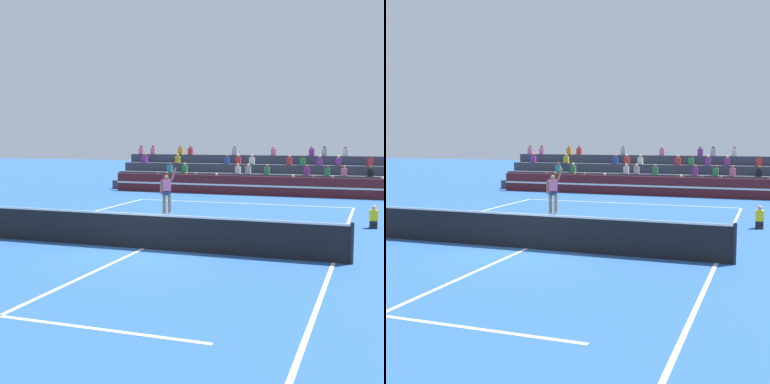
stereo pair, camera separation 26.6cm
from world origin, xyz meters
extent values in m
plane|color=#285699|center=(0.00, 0.00, 0.00)|extent=(120.00, 120.00, 0.00)
cube|color=white|center=(0.00, 11.90, 0.00)|extent=(11.00, 0.10, 0.01)
cube|color=white|center=(5.50, 0.00, 0.00)|extent=(0.10, 23.80, 0.01)
cube|color=white|center=(0.00, 6.43, 0.00)|extent=(8.25, 0.10, 0.01)
cube|color=white|center=(0.00, 0.00, 0.00)|extent=(0.10, 12.85, 0.01)
cylinder|color=black|center=(5.95, 0.00, 0.55)|extent=(0.10, 0.10, 1.10)
cube|color=black|center=(0.00, 0.00, 0.50)|extent=(11.90, 0.02, 1.00)
cube|color=white|center=(0.00, 0.00, 1.03)|extent=(11.90, 0.04, 0.06)
cube|color=#51191E|center=(0.00, 16.04, 0.55)|extent=(18.00, 0.24, 1.10)
cube|color=white|center=(0.00, 15.91, 0.55)|extent=(18.00, 0.02, 0.10)
cube|color=#383D4C|center=(0.00, 17.32, 0.28)|extent=(19.72, 0.95, 0.55)
cube|color=teal|center=(4.07, 17.15, 0.77)|extent=(0.32, 0.22, 0.44)
sphere|color=#9E7051|center=(4.07, 17.15, 1.09)|extent=(0.18, 0.18, 0.18)
cube|color=silver|center=(6.78, 17.15, 0.77)|extent=(0.32, 0.22, 0.44)
sphere|color=beige|center=(6.78, 17.15, 1.09)|extent=(0.18, 0.18, 0.18)
cube|color=black|center=(-6.14, 17.15, 0.77)|extent=(0.32, 0.22, 0.44)
sphere|color=#9E7051|center=(-6.14, 17.15, 1.09)|extent=(0.18, 0.18, 0.18)
cube|color=silver|center=(-6.77, 17.15, 0.77)|extent=(0.32, 0.22, 0.44)
sphere|color=brown|center=(-6.77, 17.15, 1.09)|extent=(0.18, 0.18, 0.18)
cube|color=#B2B2B7|center=(-4.19, 17.15, 0.77)|extent=(0.32, 0.22, 0.44)
sphere|color=brown|center=(-4.19, 17.15, 1.09)|extent=(0.18, 0.18, 0.18)
cube|color=#2D4CA5|center=(2.99, 17.15, 0.77)|extent=(0.32, 0.22, 0.44)
sphere|color=brown|center=(2.99, 17.15, 1.09)|extent=(0.18, 0.18, 0.18)
cube|color=orange|center=(-4.83, 17.15, 0.77)|extent=(0.32, 0.22, 0.44)
sphere|color=brown|center=(-4.83, 17.15, 1.09)|extent=(0.18, 0.18, 0.18)
cube|color=yellow|center=(1.83, 17.15, 0.77)|extent=(0.32, 0.22, 0.44)
sphere|color=beige|center=(1.83, 17.15, 1.09)|extent=(0.18, 0.18, 0.18)
cube|color=teal|center=(-2.86, 17.15, 0.77)|extent=(0.32, 0.22, 0.44)
sphere|color=beige|center=(-2.86, 17.15, 1.09)|extent=(0.18, 0.18, 0.18)
cube|color=#383D4C|center=(0.00, 18.27, 0.55)|extent=(19.72, 0.95, 1.10)
cube|color=teal|center=(-6.33, 18.10, 1.32)|extent=(0.32, 0.22, 0.44)
sphere|color=brown|center=(-6.33, 18.10, 1.64)|extent=(0.18, 0.18, 0.18)
cube|color=#B2B2B7|center=(-1.09, 18.10, 1.32)|extent=(0.32, 0.22, 0.44)
sphere|color=beige|center=(-1.09, 18.10, 1.64)|extent=(0.18, 0.18, 0.18)
cube|color=black|center=(6.11, 18.10, 1.32)|extent=(0.32, 0.22, 0.44)
sphere|color=brown|center=(6.11, 18.10, 1.64)|extent=(0.18, 0.18, 0.18)
cube|color=#338C4C|center=(0.09, 18.10, 1.32)|extent=(0.32, 0.22, 0.44)
sphere|color=#9E7051|center=(0.09, 18.10, 1.64)|extent=(0.18, 0.18, 0.18)
cube|color=pink|center=(4.66, 18.10, 1.32)|extent=(0.32, 0.22, 0.44)
sphere|color=#9E7051|center=(4.66, 18.10, 1.64)|extent=(0.18, 0.18, 0.18)
cube|color=#338C4C|center=(-5.27, 18.10, 1.32)|extent=(0.32, 0.22, 0.44)
sphere|color=beige|center=(-5.27, 18.10, 1.64)|extent=(0.18, 0.18, 0.18)
cube|color=#338C4C|center=(3.69, 18.10, 1.32)|extent=(0.32, 0.22, 0.44)
sphere|color=brown|center=(3.69, 18.10, 1.64)|extent=(0.18, 0.18, 0.18)
cube|color=purple|center=(2.50, 18.10, 1.32)|extent=(0.32, 0.22, 0.44)
sphere|color=brown|center=(2.50, 18.10, 1.64)|extent=(0.18, 0.18, 0.18)
cube|color=silver|center=(-1.74, 18.10, 1.32)|extent=(0.32, 0.22, 0.44)
sphere|color=beige|center=(-1.74, 18.10, 1.64)|extent=(0.18, 0.18, 0.18)
cube|color=#383D4C|center=(0.00, 19.22, 0.83)|extent=(19.72, 0.95, 1.65)
cube|color=red|center=(-1.97, 19.05, 1.87)|extent=(0.32, 0.22, 0.44)
sphere|color=tan|center=(-1.97, 19.05, 2.19)|extent=(0.18, 0.18, 0.18)
cube|color=purple|center=(3.14, 19.05, 1.87)|extent=(0.32, 0.22, 0.44)
sphere|color=beige|center=(3.14, 19.05, 2.19)|extent=(0.18, 0.18, 0.18)
cube|color=yellow|center=(-6.13, 19.05, 1.87)|extent=(0.32, 0.22, 0.44)
sphere|color=tan|center=(-6.13, 19.05, 2.19)|extent=(0.18, 0.18, 0.18)
cube|color=#2D4CA5|center=(-2.72, 19.05, 1.87)|extent=(0.32, 0.22, 0.44)
sphere|color=#9E7051|center=(-2.72, 19.05, 2.19)|extent=(0.18, 0.18, 0.18)
cube|color=#338C4C|center=(2.11, 19.05, 1.87)|extent=(0.32, 0.22, 0.44)
sphere|color=brown|center=(2.11, 19.05, 2.19)|extent=(0.18, 0.18, 0.18)
cube|color=red|center=(1.30, 19.05, 1.87)|extent=(0.32, 0.22, 0.44)
sphere|color=tan|center=(1.30, 19.05, 2.19)|extent=(0.18, 0.18, 0.18)
cube|color=purple|center=(-8.52, 19.05, 1.87)|extent=(0.32, 0.22, 0.44)
sphere|color=brown|center=(-8.52, 19.05, 2.19)|extent=(0.18, 0.18, 0.18)
cube|color=silver|center=(-1.08, 19.05, 1.87)|extent=(0.32, 0.22, 0.44)
sphere|color=tan|center=(-1.08, 19.05, 2.19)|extent=(0.18, 0.18, 0.18)
cube|color=red|center=(6.08, 19.05, 1.87)|extent=(0.32, 0.22, 0.44)
sphere|color=brown|center=(6.08, 19.05, 2.19)|extent=(0.18, 0.18, 0.18)
cube|color=purple|center=(4.26, 19.05, 1.87)|extent=(0.32, 0.22, 0.44)
sphere|color=beige|center=(4.26, 19.05, 2.19)|extent=(0.18, 0.18, 0.18)
cube|color=#383D4C|center=(0.00, 20.17, 1.10)|extent=(19.72, 0.95, 2.20)
cube|color=silver|center=(4.61, 20.00, 2.42)|extent=(0.32, 0.22, 0.44)
sphere|color=#9E7051|center=(4.61, 20.00, 2.74)|extent=(0.18, 0.18, 0.18)
cube|color=pink|center=(-8.31, 20.00, 2.42)|extent=(0.32, 0.22, 0.44)
sphere|color=brown|center=(-8.31, 20.00, 2.74)|extent=(0.18, 0.18, 0.18)
cube|color=red|center=(-5.55, 20.00, 2.42)|extent=(0.32, 0.22, 0.44)
sphere|color=brown|center=(-5.55, 20.00, 2.74)|extent=(0.18, 0.18, 0.18)
cube|color=pink|center=(-9.21, 20.00, 2.42)|extent=(0.32, 0.22, 0.44)
sphere|color=brown|center=(-9.21, 20.00, 2.74)|extent=(0.18, 0.18, 0.18)
cube|color=#B2B2B7|center=(3.34, 20.00, 2.42)|extent=(0.32, 0.22, 0.44)
sphere|color=brown|center=(3.34, 20.00, 2.74)|extent=(0.18, 0.18, 0.18)
cube|color=pink|center=(0.13, 20.00, 2.42)|extent=(0.32, 0.22, 0.44)
sphere|color=tan|center=(0.13, 20.00, 2.74)|extent=(0.18, 0.18, 0.18)
cube|color=#B2B2B7|center=(-2.45, 20.00, 2.42)|extent=(0.32, 0.22, 0.44)
sphere|color=#9E7051|center=(-2.45, 20.00, 2.74)|extent=(0.18, 0.18, 0.18)
cube|color=purple|center=(2.54, 20.00, 2.42)|extent=(0.32, 0.22, 0.44)
sphere|color=#9E7051|center=(2.54, 20.00, 2.74)|extent=(0.18, 0.18, 0.18)
cube|color=orange|center=(-6.28, 20.00, 2.42)|extent=(0.32, 0.22, 0.44)
sphere|color=#9E7051|center=(-6.28, 20.00, 2.74)|extent=(0.18, 0.18, 0.18)
cube|color=black|center=(6.44, 6.15, 0.06)|extent=(0.28, 0.36, 0.12)
cube|color=black|center=(6.44, 6.15, 0.18)|extent=(0.28, 0.24, 0.18)
cube|color=yellow|center=(6.44, 6.15, 0.47)|extent=(0.30, 0.18, 0.40)
sphere|color=tan|center=(6.44, 6.15, 0.76)|extent=(0.17, 0.17, 0.17)
cylinder|color=#9E7051|center=(-2.15, 6.90, 0.45)|extent=(0.14, 0.14, 0.90)
cylinder|color=#9E7051|center=(-1.92, 6.96, 0.45)|extent=(0.14, 0.14, 0.90)
cube|color=navy|center=(-2.05, 6.94, 0.94)|extent=(0.38, 0.35, 0.20)
cube|color=pink|center=(-2.05, 6.94, 1.24)|extent=(0.41, 0.37, 0.56)
sphere|color=#9E7051|center=(-2.05, 6.94, 1.60)|extent=(0.22, 0.22, 0.22)
cube|color=white|center=(-2.17, 6.93, 0.04)|extent=(0.25, 0.28, 0.09)
cube|color=white|center=(-1.94, 6.99, 0.04)|extent=(0.25, 0.28, 0.09)
cylinder|color=#9E7051|center=(-2.25, 6.80, 1.18)|extent=(0.09, 0.09, 0.56)
cylinder|color=#9E7051|center=(-1.79, 7.12, 1.74)|extent=(0.28, 0.23, 0.60)
cylinder|color=black|center=(-1.69, 7.20, 2.12)|extent=(0.10, 0.08, 0.22)
torus|color=black|center=(-1.64, 7.23, 2.29)|extent=(0.33, 0.25, 0.39)
sphere|color=#C6DB33|center=(-3.53, 4.87, 0.03)|extent=(0.07, 0.07, 0.07)
camera|label=1|loc=(6.53, -14.30, 3.26)|focal=50.00mm
camera|label=2|loc=(6.78, -14.21, 3.26)|focal=50.00mm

